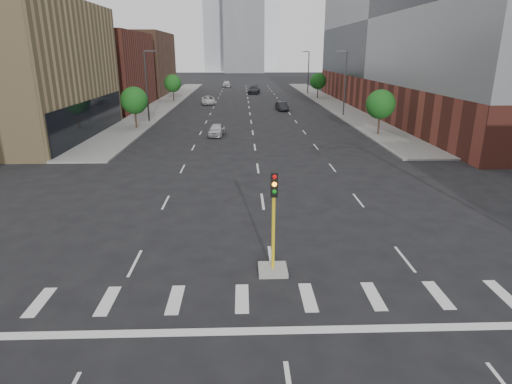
{
  "coord_description": "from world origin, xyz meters",
  "views": [
    {
      "loc": [
        -1.23,
        -7.04,
        8.8
      ],
      "look_at": [
        -0.6,
        12.23,
        2.5
      ],
      "focal_mm": 30.0,
      "sensor_mm": 36.0,
      "label": 1
    }
  ],
  "objects_px": {
    "car_near_left": "(217,130)",
    "median_traffic_signal": "(273,251)",
    "car_mid_right": "(282,106)",
    "car_deep_right": "(254,90)",
    "car_distant": "(227,84)",
    "car_far_left": "(208,100)"
  },
  "relations": [
    {
      "from": "car_mid_right",
      "to": "car_distant",
      "type": "distance_m",
      "value": 50.45
    },
    {
      "from": "car_mid_right",
      "to": "car_deep_right",
      "type": "distance_m",
      "value": 29.89
    },
    {
      "from": "median_traffic_signal",
      "to": "car_deep_right",
      "type": "bearing_deg",
      "value": 88.93
    },
    {
      "from": "car_far_left",
      "to": "median_traffic_signal",
      "type": "bearing_deg",
      "value": -89.81
    },
    {
      "from": "car_near_left",
      "to": "median_traffic_signal",
      "type": "bearing_deg",
      "value": -76.53
    },
    {
      "from": "car_mid_right",
      "to": "car_deep_right",
      "type": "bearing_deg",
      "value": 89.61
    },
    {
      "from": "car_distant",
      "to": "car_near_left",
      "type": "bearing_deg",
      "value": -88.56
    },
    {
      "from": "car_far_left",
      "to": "car_near_left",
      "type": "bearing_deg",
      "value": -90.56
    },
    {
      "from": "median_traffic_signal",
      "to": "car_mid_right",
      "type": "height_order",
      "value": "median_traffic_signal"
    },
    {
      "from": "median_traffic_signal",
      "to": "car_distant",
      "type": "height_order",
      "value": "median_traffic_signal"
    },
    {
      "from": "car_far_left",
      "to": "car_distant",
      "type": "xyz_separation_m",
      "value": [
        2.02,
        39.89,
        0.12
      ]
    },
    {
      "from": "car_near_left",
      "to": "car_distant",
      "type": "xyz_separation_m",
      "value": [
        -1.18,
        70.73,
        0.16
      ]
    },
    {
      "from": "car_near_left",
      "to": "car_mid_right",
      "type": "height_order",
      "value": "car_mid_right"
    },
    {
      "from": "car_deep_right",
      "to": "median_traffic_signal",
      "type": "bearing_deg",
      "value": -82.7
    },
    {
      "from": "car_mid_right",
      "to": "car_distant",
      "type": "xyz_separation_m",
      "value": [
        -10.37,
        49.37,
        0.15
      ]
    },
    {
      "from": "car_near_left",
      "to": "car_deep_right",
      "type": "xyz_separation_m",
      "value": [
        5.58,
        51.04,
        0.18
      ]
    },
    {
      "from": "median_traffic_signal",
      "to": "car_mid_right",
      "type": "relative_size",
      "value": 1.07
    },
    {
      "from": "car_distant",
      "to": "car_far_left",
      "type": "bearing_deg",
      "value": -92.41
    },
    {
      "from": "median_traffic_signal",
      "to": "car_near_left",
      "type": "distance_m",
      "value": 31.43
    },
    {
      "from": "median_traffic_signal",
      "to": "car_distant",
      "type": "relative_size",
      "value": 0.9
    },
    {
      "from": "car_mid_right",
      "to": "car_distant",
      "type": "bearing_deg",
      "value": 94.54
    },
    {
      "from": "car_far_left",
      "to": "car_distant",
      "type": "distance_m",
      "value": 39.94
    }
  ]
}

